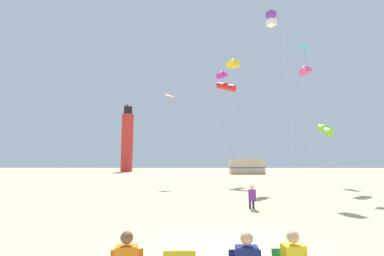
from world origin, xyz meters
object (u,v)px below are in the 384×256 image
at_px(kite_diamond_cyan, 306,54).
at_px(rv_van_tan, 247,167).
at_px(kite_tube_magenta, 222,75).
at_px(kite_tube_scarlet, 226,87).
at_px(lighthouse_distant, 127,139).
at_px(kite_box_violet, 271,19).
at_px(kite_tube_gold, 234,64).
at_px(kite_tube_lime, 325,130).
at_px(kite_diamond_orange, 168,99).
at_px(kite_tube_rainbow, 305,71).
at_px(kite_flyer_standing, 252,196).

distance_m(kite_diamond_cyan, rv_van_tan, 32.27).
xyz_separation_m(kite_tube_magenta, rv_van_tan, (6.16, 20.10, -11.25)).
bearing_deg(kite_tube_scarlet, lighthouse_distant, 119.17).
bearing_deg(kite_tube_scarlet, kite_box_violet, -69.66).
bearing_deg(kite_tube_magenta, kite_box_violet, -74.06).
relative_size(kite_box_violet, rv_van_tan, 2.21).
height_order(kite_tube_gold, kite_diamond_cyan, kite_tube_gold).
bearing_deg(kite_diamond_cyan, kite_tube_gold, 147.31).
bearing_deg(kite_tube_lime, kite_tube_scarlet, 163.42).
relative_size(kite_diamond_orange, kite_tube_lime, 1.52).
distance_m(kite_tube_lime, kite_tube_rainbow, 5.89).
distance_m(kite_diamond_orange, kite_tube_scarlet, 6.58).
distance_m(kite_flyer_standing, kite_diamond_orange, 16.69).
height_order(kite_tube_magenta, kite_tube_lime, kite_tube_magenta).
distance_m(kite_tube_rainbow, kite_diamond_cyan, 4.05).
xyz_separation_m(kite_flyer_standing, kite_diamond_cyan, (5.99, 7.61, 10.22)).
bearing_deg(kite_flyer_standing, kite_box_violet, -109.63).
bearing_deg(kite_tube_scarlet, rv_van_tan, 75.51).
bearing_deg(kite_flyer_standing, kite_tube_gold, -89.19).
relative_size(kite_flyer_standing, kite_tube_scarlet, 0.10).
xyz_separation_m(kite_tube_gold, kite_tube_lime, (8.77, 1.66, -5.96)).
distance_m(kite_tube_lime, kite_tube_scarlet, 10.72).
height_order(kite_tube_magenta, lighthouse_distant, lighthouse_distant).
relative_size(kite_tube_magenta, kite_tube_lime, 2.22).
bearing_deg(kite_tube_lime, kite_tube_magenta, 148.33).
relative_size(kite_diamond_orange, kite_tube_scarlet, 0.83).
relative_size(kite_tube_magenta, rv_van_tan, 2.06).
xyz_separation_m(kite_flyer_standing, kite_tube_lime, (9.46, 12.66, 4.71)).
xyz_separation_m(kite_diamond_orange, lighthouse_distant, (-14.46, 38.63, -0.77)).
height_order(kite_tube_gold, lighthouse_distant, lighthouse_distant).
height_order(kite_tube_magenta, kite_tube_rainbow, kite_tube_magenta).
bearing_deg(kite_tube_lime, kite_tube_gold, -169.29).
xyz_separation_m(kite_tube_scarlet, lighthouse_distant, (-20.53, 36.79, -2.54)).
relative_size(kite_tube_gold, kite_tube_rainbow, 1.05).
xyz_separation_m(kite_tube_scarlet, kite_tube_rainbow, (6.99, -3.95, 0.31)).
bearing_deg(kite_diamond_orange, kite_box_violet, -33.93).
xyz_separation_m(lighthouse_distant, rv_van_tan, (26.50, -13.68, -6.45)).
height_order(kite_tube_magenta, kite_tube_scarlet, kite_tube_magenta).
height_order(kite_tube_gold, kite_tube_magenta, kite_tube_magenta).
bearing_deg(rv_van_tan, kite_tube_rainbow, -88.52).
xyz_separation_m(kite_tube_magenta, kite_diamond_cyan, (5.76, -10.75, -1.81)).
xyz_separation_m(kite_tube_magenta, kite_box_violet, (3.11, -10.90, 1.07)).
relative_size(kite_box_violet, kite_tube_lime, 2.38).
relative_size(kite_tube_gold, kite_tube_scarlet, 1.08).
bearing_deg(kite_flyer_standing, kite_tube_scarlet, -87.09).
bearing_deg(kite_box_violet, kite_tube_rainbow, 44.10).
xyz_separation_m(kite_tube_scarlet, rv_van_tan, (5.97, 23.10, -8.99)).
height_order(kite_tube_scarlet, rv_van_tan, kite_tube_scarlet).
height_order(kite_box_violet, rv_van_tan, kite_box_violet).
bearing_deg(kite_diamond_orange, kite_tube_magenta, 39.50).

